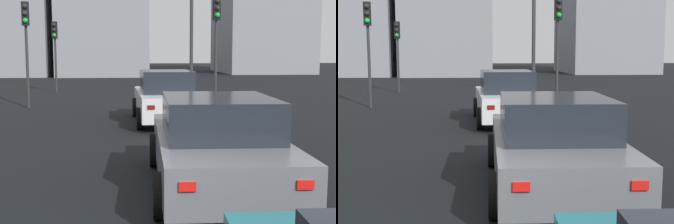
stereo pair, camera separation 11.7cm
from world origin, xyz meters
TOP-DOWN VIEW (x-y plane):
  - car_white_left_lead at (10.06, -1.38)m, footprint 4.49×2.06m
  - car_grey_left_second at (2.91, -1.65)m, footprint 4.70×2.22m
  - traffic_light_near_left at (14.08, 3.69)m, footprint 0.33×0.31m
  - traffic_light_near_right at (14.00, -3.71)m, footprint 0.32×0.30m
  - traffic_light_far_left at (20.83, 3.65)m, footprint 0.32×0.28m
  - street_lamp_kerbside at (19.35, -3.42)m, footprint 0.56×0.36m
  - street_lamp_far at (23.02, -3.94)m, footprint 0.56×0.36m
  - building_facade_left at (44.17, -14.00)m, footprint 11.60×8.41m
  - building_facade_center at (40.60, 2.00)m, footprint 11.84×7.91m
  - building_facade_right at (42.29, 10.00)m, footprint 14.14×6.71m

SIDE VIEW (x-z plane):
  - car_grey_left_second at x=2.91m, z-range -0.02..1.50m
  - car_white_left_lead at x=10.06m, z-range -0.04..1.59m
  - traffic_light_far_left at x=20.83m, z-range 0.84..4.60m
  - traffic_light_near_left at x=14.08m, z-range 0.90..5.00m
  - traffic_light_near_right at x=14.00m, z-range 0.94..5.29m
  - street_lamp_kerbside at x=19.35m, z-range 0.63..7.05m
  - street_lamp_far at x=23.02m, z-range 0.66..8.52m
  - building_facade_center at x=40.60m, z-range 0.00..11.56m
  - building_facade_right at x=42.29m, z-range 0.00..13.12m
  - building_facade_left at x=44.17m, z-range 0.00..13.22m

